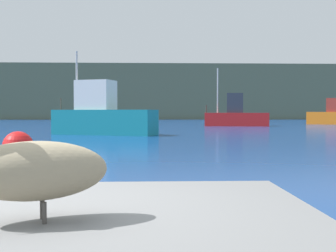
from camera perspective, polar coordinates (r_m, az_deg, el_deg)
hillside_backdrop at (r=81.74m, az=-2.96°, el=4.28°), size 140.00×16.24×9.49m
pelican at (r=2.91m, az=-17.27°, el=-5.28°), size 1.27×0.67×0.87m
fishing_boat_red at (r=40.51m, az=8.86°, el=1.32°), size 5.95×2.65×5.32m
fishing_boat_orange at (r=48.21m, az=20.75°, el=1.28°), size 5.34×3.64×3.96m
fishing_boat_teal at (r=25.14m, az=-8.56°, el=1.37°), size 6.14×3.72×4.80m
mooring_buoy at (r=12.11m, az=-18.97°, el=-2.54°), size 0.80×0.80×0.80m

